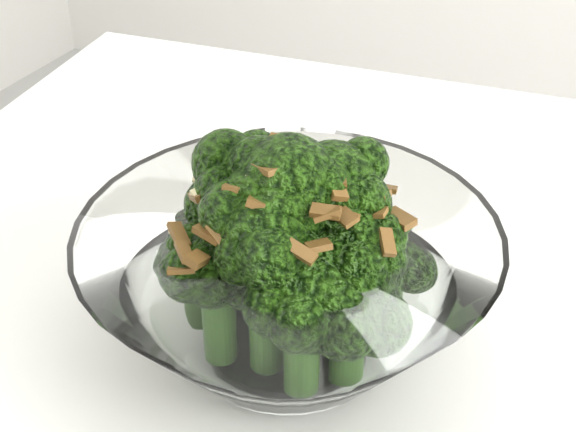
% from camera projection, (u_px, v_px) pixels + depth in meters
% --- Properties ---
extents(broccoli_dish, '(0.25, 0.25, 0.15)m').
position_uv_depth(broccoli_dish, '(289.00, 277.00, 0.52)').
color(broccoli_dish, white).
rests_on(broccoli_dish, table).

